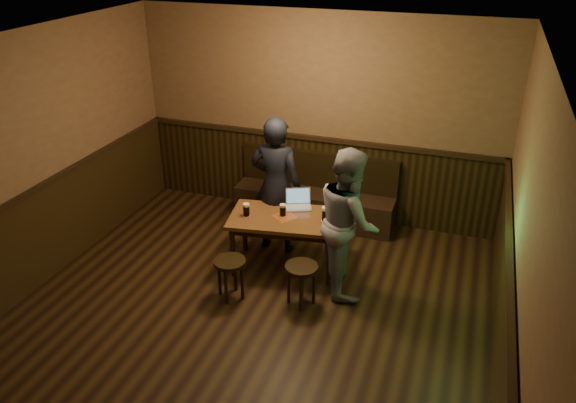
# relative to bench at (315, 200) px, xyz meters

# --- Properties ---
(room) EXTENTS (5.04, 6.04, 2.84)m
(room) POSITION_rel_bench_xyz_m (-0.07, -2.53, 0.89)
(room) COLOR black
(room) RESTS_ON ground
(bench) EXTENTS (2.20, 0.50, 0.95)m
(bench) POSITION_rel_bench_xyz_m (0.00, 0.00, 0.00)
(bench) COLOR black
(bench) RESTS_ON ground
(pub_table) EXTENTS (1.38, 0.92, 0.69)m
(pub_table) POSITION_rel_bench_xyz_m (-0.00, -1.27, 0.28)
(pub_table) COLOR brown
(pub_table) RESTS_ON ground
(stool_left) EXTENTS (0.37, 0.37, 0.48)m
(stool_left) POSITION_rel_bench_xyz_m (-0.36, -2.05, 0.07)
(stool_left) COLOR black
(stool_left) RESTS_ON ground
(stool_right) EXTENTS (0.44, 0.44, 0.48)m
(stool_right) POSITION_rel_bench_xyz_m (0.41, -1.90, 0.07)
(stool_right) COLOR black
(stool_right) RESTS_ON ground
(pint_left) EXTENTS (0.10, 0.10, 0.16)m
(pint_left) POSITION_rel_bench_xyz_m (-0.43, -1.39, 0.45)
(pint_left) COLOR maroon
(pint_left) RESTS_ON pub_table
(pint_mid) EXTENTS (0.10, 0.10, 0.15)m
(pint_mid) POSITION_rel_bench_xyz_m (-0.03, -1.25, 0.45)
(pint_mid) COLOR maroon
(pint_mid) RESTS_ON pub_table
(pint_right) EXTENTS (0.12, 0.12, 0.18)m
(pint_right) POSITION_rel_bench_xyz_m (0.47, -1.21, 0.46)
(pint_right) COLOR maroon
(pint_right) RESTS_ON pub_table
(laptop) EXTENTS (0.38, 0.34, 0.22)m
(laptop) POSITION_rel_bench_xyz_m (0.07, -0.96, 0.43)
(laptop) COLOR silver
(laptop) RESTS_ON pub_table
(menu) EXTENTS (0.23, 0.17, 0.00)m
(menu) POSITION_rel_bench_xyz_m (0.58, -1.33, 0.37)
(menu) COLOR silver
(menu) RESTS_ON pub_table
(person_suit) EXTENTS (0.64, 0.43, 1.75)m
(person_suit) POSITION_rel_bench_xyz_m (-0.25, -0.87, 0.56)
(person_suit) COLOR black
(person_suit) RESTS_ON ground
(person_grey) EXTENTS (0.92, 1.01, 1.68)m
(person_grey) POSITION_rel_bench_xyz_m (0.79, -1.42, 0.53)
(person_grey) COLOR gray
(person_grey) RESTS_ON ground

